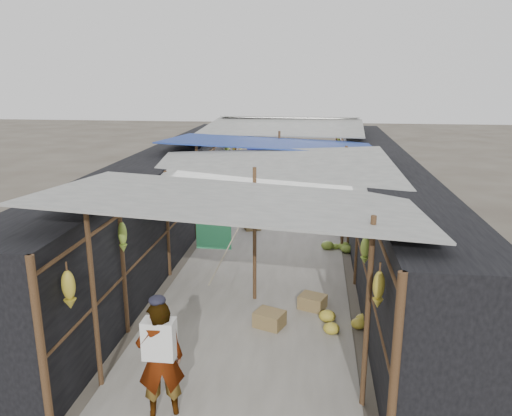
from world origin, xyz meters
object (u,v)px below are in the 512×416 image
at_px(crate_near, 270,319).
at_px(vendor_seated, 336,210).
at_px(vendor_elderly, 161,359).
at_px(black_basin, 335,222).
at_px(shopper_blue, 268,189).

relative_size(crate_near, vendor_seated, 0.48).
distance_m(vendor_elderly, vendor_seated, 8.81).
bearing_deg(vendor_seated, crate_near, -17.51).
relative_size(crate_near, black_basin, 0.83).
height_order(vendor_elderly, vendor_seated, vendor_elderly).
height_order(black_basin, vendor_seated, vendor_seated).
bearing_deg(shopper_blue, vendor_elderly, -95.81).
height_order(black_basin, shopper_blue, shopper_blue).
xyz_separation_m(crate_near, vendor_elderly, (-1.14, -2.44, 0.65)).
relative_size(vendor_elderly, vendor_seated, 1.58).
distance_m(shopper_blue, vendor_seated, 2.22).
xyz_separation_m(black_basin, vendor_seated, (0.00, -0.20, 0.41)).
relative_size(vendor_elderly, shopper_blue, 0.91).
bearing_deg(vendor_seated, black_basin, 174.78).
distance_m(crate_near, vendor_elderly, 2.77).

